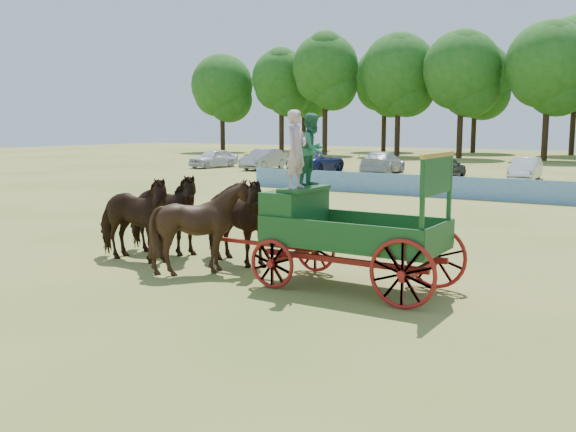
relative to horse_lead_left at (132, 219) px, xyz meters
The scene contains 7 objects.
ground 5.16m from the horse_lead_left, ahead, with size 160.00×160.00×0.00m, color #AA944C.
horse_lead_left is the anchor object (origin of this frame).
horse_lead_right 1.10m from the horse_lead_left, 90.00° to the left, with size 1.22×2.68×2.26m, color black.
horse_wheel_left 2.40m from the horse_lead_left, ahead, with size 1.83×2.06×2.27m, color black.
horse_wheel_right 2.64m from the horse_lead_left, 24.62° to the left, with size 1.22×2.68×2.26m, color black.
farm_dray 5.40m from the horse_lead_left, ahead, with size 6.00×2.00×3.86m.
sponsor_banner 19.08m from the horse_lead_left, 77.93° to the left, with size 26.00×0.08×1.05m, color #216BB4.
Camera 1 is at (7.11, -12.42, 3.56)m, focal length 40.00 mm.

